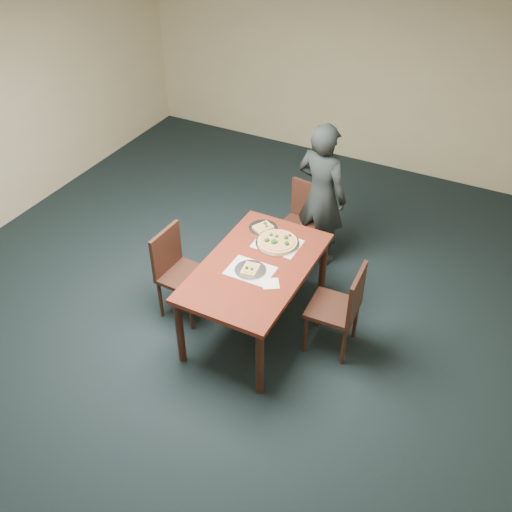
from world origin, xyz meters
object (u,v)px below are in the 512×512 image
at_px(chair_left, 177,268).
at_px(chair_right, 342,305).
at_px(chair_far, 303,220).
at_px(slice_plate_near, 250,270).
at_px(diner, 321,195).
at_px(slice_plate_far, 263,227).
at_px(dining_table, 256,273).
at_px(pizza_pan, 277,242).

bearing_deg(chair_left, chair_right, -79.32).
distance_m(chair_far, slice_plate_near, 1.28).
relative_size(diner, slice_plate_far, 5.69).
height_order(chair_left, slice_plate_near, chair_left).
xyz_separation_m(dining_table, diner, (0.10, 1.28, 0.14)).
xyz_separation_m(chair_left, slice_plate_far, (0.58, 0.66, 0.25)).
distance_m(chair_right, slice_plate_near, 0.86).
distance_m(chair_far, chair_right, 1.35).
bearing_deg(dining_table, slice_plate_near, -94.41).
height_order(chair_right, pizza_pan, chair_right).
relative_size(chair_far, diner, 0.57).
height_order(dining_table, chair_right, chair_right).
height_order(chair_left, chair_right, same).
relative_size(diner, slice_plate_near, 5.69).
bearing_deg(diner, slice_plate_near, 97.38).
bearing_deg(diner, pizza_pan, 97.68).
bearing_deg(slice_plate_far, chair_right, -23.50).
height_order(chair_far, diner, diner).
bearing_deg(pizza_pan, chair_left, -148.36).
distance_m(dining_table, chair_left, 0.79).
bearing_deg(slice_plate_far, chair_far, 76.18).
xyz_separation_m(chair_right, slice_plate_near, (-0.80, -0.20, 0.25)).
height_order(chair_left, pizza_pan, chair_left).
bearing_deg(pizza_pan, dining_table, -95.17).
xyz_separation_m(chair_far, diner, (0.14, 0.12, 0.28)).
bearing_deg(chair_left, slice_plate_near, -85.13).
bearing_deg(chair_far, slice_plate_far, -96.00).
bearing_deg(slice_plate_near, diner, 85.58).
relative_size(dining_table, slice_plate_near, 5.36).
relative_size(chair_left, pizza_pan, 2.22).
bearing_deg(diner, chair_right, 132.35).
height_order(chair_right, diner, diner).
distance_m(dining_table, slice_plate_far, 0.57).
bearing_deg(slice_plate_near, dining_table, 85.59).
height_order(dining_table, chair_far, chair_far).
xyz_separation_m(chair_far, slice_plate_far, (-0.16, -0.63, 0.25)).
bearing_deg(chair_far, chair_left, -111.75).
height_order(diner, slice_plate_far, diner).
bearing_deg(chair_far, pizza_pan, -76.94).
bearing_deg(chair_left, pizza_pan, -55.96).
distance_m(dining_table, chair_far, 1.17).
relative_size(dining_table, chair_right, 1.65).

